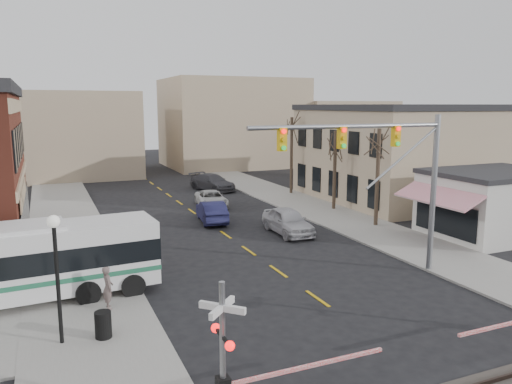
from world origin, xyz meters
TOP-DOWN VIEW (x-y plane):
  - ground at (0.00, 0.00)m, footprint 160.00×160.00m
  - sidewalk_west at (-9.50, 20.00)m, footprint 5.00×60.00m
  - sidewalk_east at (9.50, 20.00)m, footprint 5.00×60.00m
  - tan_building at (22.00, 20.00)m, footprint 20.30×15.30m
  - awning_shop at (15.97, 7.00)m, footprint 9.74×6.20m
  - tree_east_a at (10.50, 12.00)m, footprint 0.28×0.28m
  - tree_east_b at (10.80, 18.00)m, footprint 0.28×0.28m
  - tree_east_c at (11.00, 26.00)m, footprint 0.28×0.28m
  - transit_bus at (-12.64, 6.40)m, footprint 12.99×3.65m
  - traffic_signal_mast at (4.38, 3.03)m, footprint 10.24×0.30m
  - rr_crossing_west at (-6.33, -4.64)m, footprint 5.60×1.36m
  - street_lamp at (-10.56, 1.79)m, footprint 0.44×0.44m
  - trash_bin at (-9.15, 1.62)m, footprint 0.60×0.60m
  - car_a at (3.94, 12.72)m, footprint 2.14×5.06m
  - car_b at (0.33, 17.92)m, footprint 2.29×4.94m
  - car_c at (2.02, 23.12)m, footprint 2.85×5.11m
  - car_d at (4.73, 31.02)m, footprint 4.03×6.01m
  - pedestrian_near at (-8.64, 4.30)m, footprint 0.46×0.67m
  - pedestrian_far at (-10.86, 7.68)m, footprint 1.02×0.96m

SIDE VIEW (x-z plane):
  - ground at x=0.00m, z-range 0.00..0.00m
  - sidewalk_west at x=-9.50m, z-range 0.00..0.12m
  - sidewalk_east at x=9.50m, z-range 0.00..0.12m
  - trash_bin at x=-9.15m, z-range 0.12..1.10m
  - car_c at x=2.02m, z-range 0.00..1.35m
  - car_b at x=0.33m, z-range 0.00..1.57m
  - car_d at x=4.73m, z-range 0.00..1.62m
  - car_a at x=3.94m, z-range 0.00..1.71m
  - pedestrian_far at x=-10.86m, z-range 0.12..1.78m
  - pedestrian_near at x=-8.64m, z-range 0.12..1.91m
  - transit_bus at x=-12.64m, z-range 0.21..3.51m
  - rr_crossing_west at x=-6.33m, z-range -0.03..3.97m
  - awning_shop at x=15.97m, z-range 0.01..4.31m
  - tree_east_b at x=10.80m, z-range 0.12..6.42m
  - street_lamp at x=-10.56m, z-range 1.09..5.73m
  - tree_east_a at x=10.50m, z-range 0.12..6.87m
  - tree_east_c at x=11.00m, z-range 0.12..7.32m
  - tan_building at x=22.00m, z-range 0.01..8.51m
  - traffic_signal_mast at x=4.38m, z-range 1.75..9.75m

